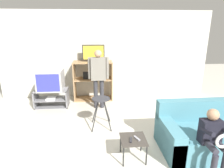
{
  "coord_description": "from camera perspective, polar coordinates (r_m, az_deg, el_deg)",
  "views": [
    {
      "loc": [
        -0.25,
        -1.83,
        2.07
      ],
      "look_at": [
        0.06,
        2.13,
        0.9
      ],
      "focal_mm": 30.0,
      "sensor_mm": 36.0,
      "label": 1
    }
  ],
  "objects": [
    {
      "name": "television_main",
      "position": [
        5.28,
        -18.27,
        1.09
      ],
      "size": [
        0.66,
        0.55,
        0.54
      ],
      "color": "#B2B2B7",
      "rests_on": "tv_stand"
    },
    {
      "name": "television_flat",
      "position": [
        5.46,
        -5.67,
        9.19
      ],
      "size": [
        0.63,
        0.2,
        0.48
      ],
      "color": "black",
      "rests_on": "media_shelf"
    },
    {
      "name": "couch",
      "position": [
        3.85,
        27.94,
        -13.34
      ],
      "size": [
        1.8,
        0.92,
        0.82
      ],
      "color": "teal",
      "rests_on": "ground_plane"
    },
    {
      "name": "tv_stand",
      "position": [
        5.44,
        -17.87,
        -4.1
      ],
      "size": [
        0.89,
        0.47,
        0.48
      ],
      "color": "slate",
      "rests_on": "ground_plane"
    },
    {
      "name": "wall_back",
      "position": [
        5.78,
        -2.0,
        8.78
      ],
      "size": [
        6.4,
        0.06,
        2.6
      ],
      "color": "beige",
      "rests_on": "ground_plane"
    },
    {
      "name": "media_shelf",
      "position": [
        5.61,
        -5.76,
        1.1
      ],
      "size": [
        1.13,
        0.49,
        1.16
      ],
      "color": "#9E7A51",
      "rests_on": "ground_plane"
    },
    {
      "name": "person_seated_child",
      "position": [
        3.16,
        28.48,
        -13.9
      ],
      "size": [
        0.33,
        0.43,
        0.97
      ],
      "color": "#2D2D38",
      "rests_on": "ground_plane"
    },
    {
      "name": "remote_control_white",
      "position": [
        3.17,
        7.56,
        -16.07
      ],
      "size": [
        0.09,
        0.15,
        0.02
      ],
      "primitive_type": "cube",
      "rotation": [
        0.0,
        0.0,
        0.44
      ],
      "color": "gray",
      "rests_on": "snack_table"
    },
    {
      "name": "person_standing_adult",
      "position": [
        4.89,
        -4.16,
        3.12
      ],
      "size": [
        0.53,
        0.2,
        1.57
      ],
      "color": "#2D2D33",
      "rests_on": "ground_plane"
    },
    {
      "name": "snack_table",
      "position": [
        3.2,
        6.46,
        -16.93
      ],
      "size": [
        0.41,
        0.41,
        0.37
      ],
      "color": "#38332D",
      "rests_on": "ground_plane"
    },
    {
      "name": "remote_control_black",
      "position": [
        3.12,
        5.77,
        -16.56
      ],
      "size": [
        0.06,
        0.15,
        0.02
      ],
      "primitive_type": "cube",
      "rotation": [
        0.0,
        0.0,
        -0.2
      ],
      "color": "#232328",
      "rests_on": "snack_table"
    },
    {
      "name": "folding_stool",
      "position": [
        4.0,
        -3.36,
        -5.87
      ],
      "size": [
        0.43,
        0.46,
        0.67
      ],
      "color": "black",
      "rests_on": "ground_plane"
    }
  ]
}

